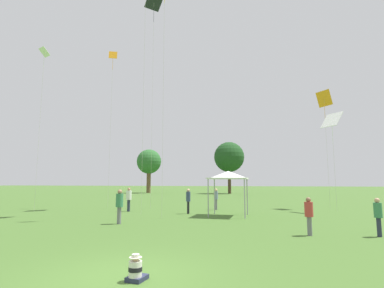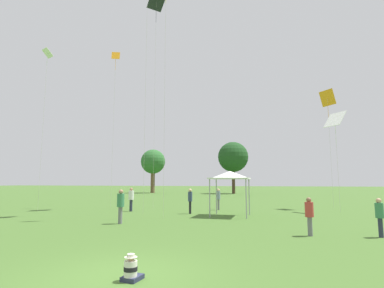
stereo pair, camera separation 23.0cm
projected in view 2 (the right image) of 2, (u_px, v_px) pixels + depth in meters
name	position (u px, v px, depth m)	size (l,w,h in m)	color
ground_plane	(119.00, 276.00, 7.00)	(300.00, 300.00, 0.00)	#426628
seated_toddler	(131.00, 269.00, 6.72)	(0.42, 0.50, 0.60)	#282D47
person_standing_0	(121.00, 203.00, 15.91)	(0.54, 0.54, 1.80)	slate
person_standing_1	(190.00, 198.00, 20.88)	(0.39, 0.39, 1.72)	black
person_standing_2	(380.00, 214.00, 12.02)	(0.41, 0.41, 1.54)	#282D42
person_standing_3	(309.00, 213.00, 12.34)	(0.41, 0.41, 1.56)	slate
person_standing_5	(131.00, 197.00, 22.53)	(0.47, 0.47, 1.76)	#282D42
person_standing_7	(218.00, 197.00, 23.72)	(0.37, 0.37, 1.66)	slate
canopy_tent	(230.00, 175.00, 19.59)	(2.54, 2.54, 2.91)	white
kite_0	(115.00, 65.00, 27.49)	(0.77, 0.47, 14.14)	orange
kite_4	(47.00, 61.00, 24.07)	(0.97, 0.86, 12.81)	white
kite_5	(335.00, 120.00, 22.79)	(1.63, 1.70, 7.52)	white
kite_6	(156.00, 7.00, 27.23)	(1.80, 1.82, 18.94)	#1E2328
kite_8	(327.00, 100.00, 25.95)	(1.23, 1.33, 10.10)	orange
distant_tree_0	(233.00, 157.00, 57.08)	(5.75, 5.75, 9.80)	#473323
distant_tree_1	(153.00, 162.00, 60.57)	(4.91, 4.91, 8.74)	brown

